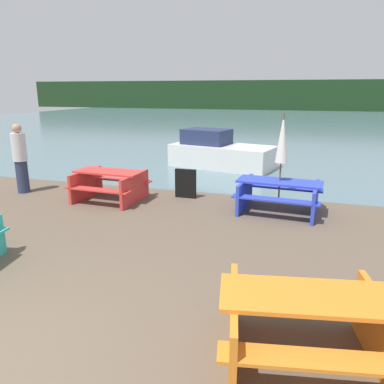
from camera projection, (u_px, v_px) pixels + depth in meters
The scene contains 9 objects.
water at pixel (273, 121), 33.32m from camera, with size 60.00×50.00×0.00m.
far_treeline at pixel (287, 95), 51.27m from camera, with size 80.00×1.60×4.00m.
picnic_table_orange at pixel (306, 321), 3.73m from camera, with size 1.94×1.67×0.76m.
picnic_table_red at pixel (110, 183), 9.34m from camera, with size 1.75×1.46×0.76m.
picnic_table_blue at pixel (279, 193), 8.43m from camera, with size 1.96×1.52×0.73m.
umbrella_white at pixel (282, 139), 8.11m from camera, with size 0.27×0.27×2.22m.
boat at pixel (220, 153), 13.45m from camera, with size 3.91×2.44×1.33m.
person at pixel (20, 159), 9.94m from camera, with size 0.37×0.37×1.84m.
signboard at pixel (186, 184), 9.58m from camera, with size 0.55×0.08×0.75m.
Camera 1 is at (2.84, -2.23, 2.69)m, focal length 35.00 mm.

